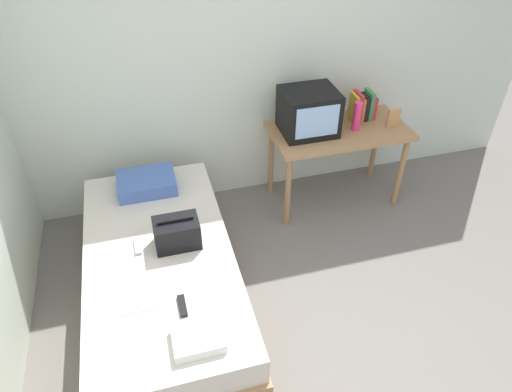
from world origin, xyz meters
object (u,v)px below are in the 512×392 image
remote_dark (182,306)px  folded_towel (198,338)px  remote_silver (138,247)px  water_bottle (357,116)px  handbag (177,233)px  tv (309,112)px  picture_frame (394,118)px  bed (163,278)px  desk (338,138)px  pillow (147,183)px  book_row (363,106)px  magazine (138,293)px

remote_dark → folded_towel: size_ratio=0.56×
remote_silver → folded_towel: folded_towel is taller
water_bottle → handbag: (-1.60, -0.71, -0.26)m
tv → folded_towel: (-1.21, -1.59, -0.39)m
remote_dark → picture_frame: bearing=31.5°
bed → folded_towel: size_ratio=7.14×
desk → remote_silver: bearing=-157.4°
pillow → bed: bearing=-89.6°
remote_silver → folded_towel: size_ratio=0.51×
bed → book_row: size_ratio=8.07×
water_bottle → remote_dark: water_bottle is taller
remote_dark → bed: bearing=100.6°
tv → picture_frame: (0.72, -0.12, -0.10)m
water_bottle → magazine: size_ratio=0.86×
water_bottle → pillow: size_ratio=0.56×
book_row → pillow: size_ratio=0.56×
remote_silver → desk: bearing=22.6°
water_bottle → pillow: 1.78m
tv → picture_frame: bearing=-9.7°
picture_frame → remote_silver: bearing=-163.8°
tv → remote_silver: 1.71m
water_bottle → book_row: water_bottle is taller
remote_dark → magazine: bearing=145.1°
pillow → handbag: 0.70m
picture_frame → pillow: size_ratio=0.37×
handbag → remote_dark: handbag is taller
handbag → folded_towel: 0.80m
pillow → folded_towel: 1.48m
folded_towel → magazine: bearing=124.5°
tv → pillow: bearing=-175.1°
bed → desk: 1.86m
pillow → magazine: bearing=-98.2°
tv → remote_dark: tv is taller
tv → water_bottle: (0.39, -0.08, -0.06)m
handbag → folded_towel: bearing=-90.1°
bed → magazine: 0.44m
book_row → remote_silver: 2.20m
pillow → handbag: (0.15, -0.68, 0.04)m
magazine → remote_silver: 0.40m
remote_silver → pillow: bearing=79.4°
bed → pillow: bearing=90.4°
magazine → remote_dark: size_ratio=1.86×
book_row → remote_dark: size_ratio=1.59×
magazine → book_row: bearing=31.5°
book_row → handbag: bearing=-153.1°
picture_frame → remote_dark: 2.34m
tv → handbag: tv is taller
water_bottle → remote_dark: 2.10m
remote_silver → tv: bearing=27.2°
remote_silver → water_bottle: bearing=19.9°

